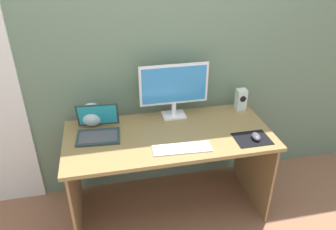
% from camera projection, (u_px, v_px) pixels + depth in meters
% --- Properties ---
extents(ground_plane, '(8.00, 8.00, 0.00)m').
position_uv_depth(ground_plane, '(169.00, 206.00, 2.72)').
color(ground_plane, '#8B5C41').
extents(wall_back, '(6.00, 0.04, 2.50)m').
position_uv_depth(wall_back, '(157.00, 47.00, 2.46)').
color(wall_back, slate).
rests_on(wall_back, ground_plane).
extents(desk, '(1.51, 0.69, 0.72)m').
position_uv_depth(desk, '(169.00, 150.00, 2.43)').
color(desk, olive).
rests_on(desk, ground_plane).
extents(monitor, '(0.54, 0.14, 0.43)m').
position_uv_depth(monitor, '(174.00, 88.00, 2.48)').
color(monitor, white).
rests_on(monitor, desk).
extents(speaker_right, '(0.08, 0.08, 0.18)m').
position_uv_depth(speaker_right, '(241.00, 99.00, 2.66)').
color(speaker_right, silver).
rests_on(speaker_right, desk).
extents(laptop, '(0.32, 0.29, 0.21)m').
position_uv_depth(laptop, '(98.00, 129.00, 2.34)').
color(laptop, '#293537').
rests_on(laptop, desk).
extents(fishbowl, '(0.18, 0.18, 0.18)m').
position_uv_depth(fishbowl, '(92.00, 114.00, 2.45)').
color(fishbowl, silver).
rests_on(fishbowl, desk).
extents(keyboard_external, '(0.41, 0.14, 0.01)m').
position_uv_depth(keyboard_external, '(182.00, 149.00, 2.20)').
color(keyboard_external, white).
rests_on(keyboard_external, desk).
extents(mousepad, '(0.25, 0.20, 0.00)m').
position_uv_depth(mousepad, '(252.00, 139.00, 2.31)').
color(mousepad, black).
rests_on(mousepad, desk).
extents(mouse, '(0.08, 0.11, 0.04)m').
position_uv_depth(mouse, '(256.00, 136.00, 2.30)').
color(mouse, '#44404E').
rests_on(mouse, mousepad).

